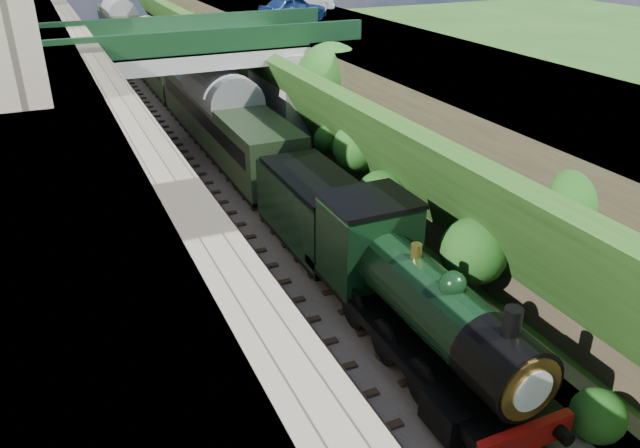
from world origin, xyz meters
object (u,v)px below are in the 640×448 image
(road_bridge, at_px, (213,81))
(car_blue, at_px, (293,8))
(tree, at_px, (332,80))
(locomotive, at_px, (416,301))
(car_silver, at_px, (304,2))
(tender, at_px, (315,213))

(road_bridge, height_order, car_blue, car_blue)
(tree, bearing_deg, locomotive, -106.58)
(car_silver, xyz_separation_m, locomotive, (-8.96, -29.38, -5.03))
(car_silver, distance_m, locomotive, 31.13)
(road_bridge, height_order, locomotive, road_bridge)
(tree, relative_size, tender, 1.10)
(car_silver, bearing_deg, tree, 162.84)
(car_silver, xyz_separation_m, tender, (-8.96, -22.02, -5.30))
(tender, bearing_deg, road_bridge, 91.10)
(locomotive, bearing_deg, car_blue, 75.63)
(road_bridge, bearing_deg, locomotive, -89.29)
(locomotive, distance_m, tender, 7.37)
(tree, xyz_separation_m, car_blue, (1.80, 9.61, 2.38))
(tree, xyz_separation_m, tender, (-4.71, -8.47, -3.03))
(tender, bearing_deg, tree, 60.91)
(locomotive, relative_size, tender, 1.70)
(tree, height_order, tender, tree)
(road_bridge, xyz_separation_m, car_silver, (9.21, 8.74, 2.85))
(car_blue, bearing_deg, tree, 152.52)
(locomotive, bearing_deg, car_silver, 73.04)
(tree, height_order, car_blue, car_blue)
(tree, bearing_deg, road_bridge, 135.93)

